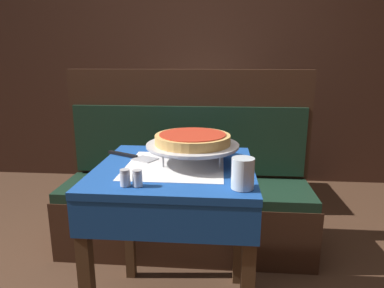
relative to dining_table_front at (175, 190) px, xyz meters
The scene contains 11 objects.
dining_table_front is the anchor object (origin of this frame).
dining_table_rear 1.53m from the dining_table_front, 88.80° to the left, with size 0.74×0.74×0.78m.
booth_bench 0.75m from the dining_table_front, 91.91° to the left, with size 1.62×0.48×1.17m.
back_wall_panel 2.12m from the dining_table_front, 90.00° to the left, with size 6.00×0.04×2.40m, color #3D2319.
pizza_pan_stand 0.21m from the dining_table_front, 31.23° to the left, with size 0.41×0.41×0.09m.
deep_dish_pizza 0.24m from the dining_table_front, 31.23° to the left, with size 0.33×0.33×0.05m.
pizza_server 0.27m from the dining_table_front, 153.29° to the left, with size 0.27×0.17×0.01m.
water_glass_near 0.41m from the dining_table_front, 41.67° to the right, with size 0.08×0.08×0.11m.
salt_shaker 0.33m from the dining_table_front, 120.11° to the right, with size 0.04×0.04×0.06m.
pepper_shaker 0.31m from the dining_table_front, 111.86° to the right, with size 0.04×0.04×0.06m.
condiment_caddy 1.54m from the dining_table_front, 89.01° to the left, with size 0.14×0.14×0.17m.
Camera 1 is at (0.19, -1.41, 1.23)m, focal length 32.00 mm.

